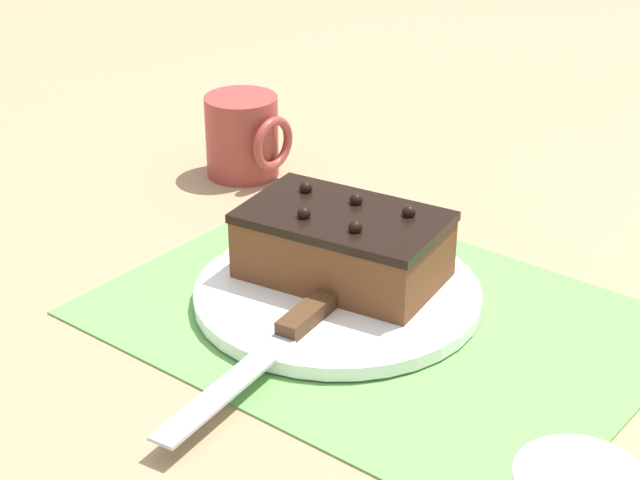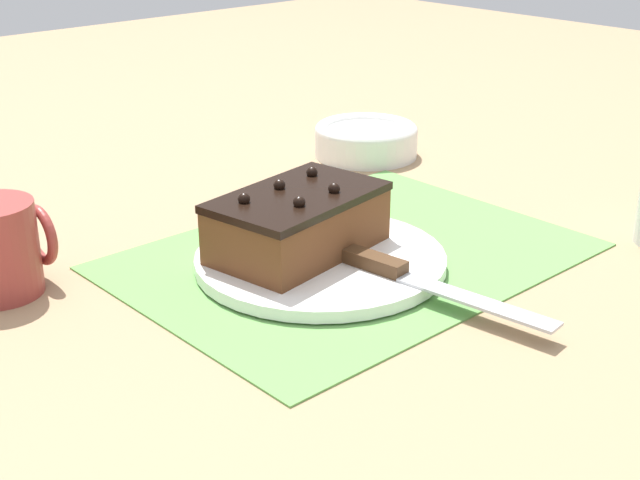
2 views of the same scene
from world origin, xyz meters
The scene contains 6 objects.
ground_plane centered at (0.00, 0.00, 0.00)m, with size 3.00×3.00×0.00m, color #9E7F5B.
placemat_woven centered at (0.00, 0.00, 0.00)m, with size 0.46×0.34×0.00m, color #609E4C.
cake_plate centered at (-0.04, 0.00, 0.01)m, with size 0.25×0.25×0.01m.
chocolate_cake centered at (-0.05, 0.02, 0.05)m, with size 0.19×0.13×0.07m.
serving_knife centered at (-0.02, -0.10, 0.02)m, with size 0.05×0.23×0.01m.
small_bowl centered at (0.26, 0.24, 0.02)m, with size 0.14×0.14×0.05m.
Camera 2 is at (-0.59, -0.60, 0.37)m, focal length 50.00 mm.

